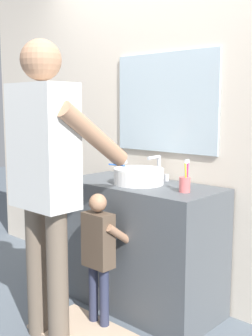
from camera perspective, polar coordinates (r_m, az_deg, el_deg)
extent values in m
plane|color=slate|center=(3.03, -2.04, -19.63)|extent=(14.00, 14.00, 0.00)
cube|color=beige|center=(3.15, 5.86, 6.97)|extent=(4.40, 0.08, 2.70)
cube|color=silver|center=(3.11, 5.30, 8.72)|extent=(0.89, 0.02, 0.71)
cube|color=#4C5156|center=(3.06, 1.94, -10.32)|extent=(1.15, 0.54, 0.89)
cylinder|color=white|center=(2.92, 1.73, -1.10)|extent=(0.35, 0.35, 0.11)
cylinder|color=silver|center=(2.92, 1.73, -1.00)|extent=(0.28, 0.28, 0.09)
cylinder|color=#B7BABF|center=(3.09, 4.45, 0.04)|extent=(0.03, 0.03, 0.18)
cylinder|color=#B7BABF|center=(3.03, 3.76, 1.41)|extent=(0.02, 0.12, 0.02)
cylinder|color=#B7BABF|center=(3.14, 3.44, -1.01)|extent=(0.04, 0.04, 0.05)
cylinder|color=#B7BABF|center=(3.06, 5.46, -1.30)|extent=(0.04, 0.04, 0.05)
cylinder|color=#D86666|center=(2.67, 7.89, -2.23)|extent=(0.07, 0.07, 0.09)
cylinder|color=yellow|center=(2.65, 8.05, -1.18)|extent=(0.02, 0.02, 0.17)
cube|color=white|center=(2.64, 8.09, 0.86)|extent=(0.01, 0.02, 0.02)
cylinder|color=#E5387F|center=(2.67, 8.25, -1.12)|extent=(0.02, 0.02, 0.17)
cube|color=white|center=(2.65, 8.29, 0.91)|extent=(0.01, 0.02, 0.02)
cube|color=#CCAD8E|center=(2.88, -5.81, -21.09)|extent=(0.64, 0.40, 0.02)
cylinder|color=#2D334C|center=(2.91, -4.40, -16.50)|extent=(0.06, 0.06, 0.40)
cylinder|color=#2D334C|center=(2.84, -2.95, -17.11)|extent=(0.06, 0.06, 0.40)
cube|color=brown|center=(2.74, -3.75, -9.63)|extent=(0.20, 0.11, 0.35)
sphere|color=#A87A5B|center=(2.67, -3.80, -4.67)|extent=(0.11, 0.11, 0.11)
cylinder|color=#A87A5B|center=(2.86, -3.95, -8.16)|extent=(0.05, 0.24, 0.19)
cylinder|color=#A87A5B|center=(2.71, -0.70, -9.08)|extent=(0.05, 0.24, 0.19)
cylinder|color=#6B5B4C|center=(2.77, -11.90, -13.20)|extent=(0.13, 0.13, 0.83)
cylinder|color=#6B5B4C|center=(2.61, -9.17, -14.46)|extent=(0.13, 0.13, 0.83)
cube|color=white|center=(2.50, -11.05, 2.87)|extent=(0.41, 0.23, 0.72)
sphere|color=#A87A5B|center=(2.51, -11.37, 14.04)|extent=(0.23, 0.23, 0.23)
cylinder|color=#A87A5B|center=(2.79, -10.72, 4.73)|extent=(0.10, 0.50, 0.39)
cylinder|color=#A87A5B|center=(2.44, -4.32, 4.36)|extent=(0.10, 0.50, 0.39)
cylinder|color=blue|center=(2.60, -1.21, 0.40)|extent=(0.01, 0.14, 0.03)
cube|color=white|center=(2.65, -0.09, 0.82)|extent=(0.01, 0.02, 0.02)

